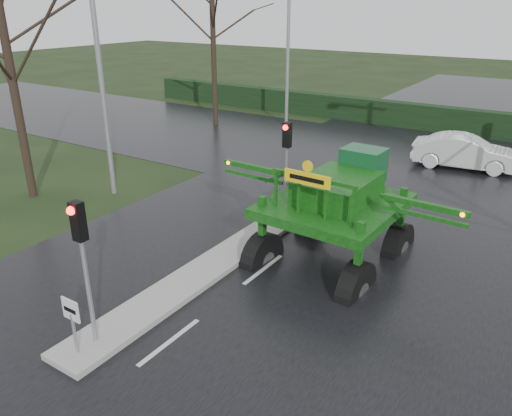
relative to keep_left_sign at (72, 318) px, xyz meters
The scene contains 14 objects.
ground 2.25m from the keep_left_sign, 49.10° to the left, with size 140.00×140.00×0.00m, color black.
road_main 11.62m from the keep_left_sign, 83.55° to the left, with size 14.00×80.00×0.02m, color black.
road_cross 17.58m from the keep_left_sign, 85.75° to the left, with size 80.00×12.00×0.02m, color black.
median_island 4.60m from the keep_left_sign, 90.00° to the left, with size 1.20×10.00×0.16m, color gray.
hedge_row 25.54m from the keep_left_sign, 87.08° to the left, with size 44.00×0.90×1.50m, color black.
keep_left_sign is the anchor object (origin of this frame).
traffic_signal_near 1.61m from the keep_left_sign, 90.00° to the left, with size 0.26×0.33×3.52m.
traffic_signal_mid 9.12m from the keep_left_sign, 90.00° to the left, with size 0.26×0.33×3.52m.
street_light_left_near 11.32m from the keep_left_sign, 132.59° to the left, with size 3.85×0.30×10.00m.
street_light_left_far 23.11m from the keep_left_sign, 107.78° to the left, with size 3.85×0.30×10.00m.
tree_left_near 12.14m from the keep_left_sign, 150.44° to the left, with size 6.30×6.30×10.85m.
tree_left_far 23.30m from the keep_left_sign, 119.87° to the left, with size 7.70×7.70×13.26m.
crop_sprayer 6.37m from the keep_left_sign, 81.45° to the left, with size 7.69×4.92×4.30m.
white_sedan 19.19m from the keep_left_sign, 78.08° to the left, with size 1.63×4.67×1.54m, color silver.
Camera 1 is at (6.81, -6.75, 7.23)m, focal length 35.00 mm.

